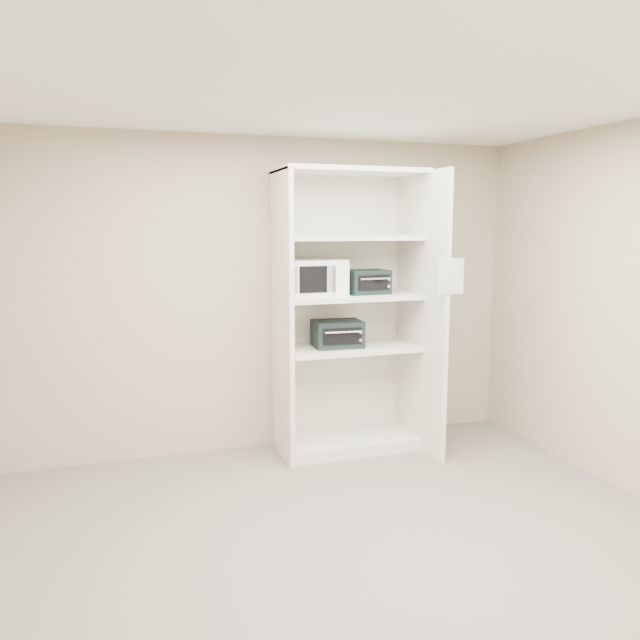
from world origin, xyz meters
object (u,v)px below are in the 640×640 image
object	(u,v)px
shelving_unit	(354,321)
toaster_oven_upper	(366,282)
microwave	(313,277)
toaster_oven_lower	(337,334)

from	to	relation	value
shelving_unit	toaster_oven_upper	world-z (taller)	shelving_unit
shelving_unit	microwave	size ratio (longest dim) A/B	4.83
shelving_unit	microwave	distance (m)	0.53
shelving_unit	toaster_oven_lower	world-z (taller)	shelving_unit
shelving_unit	toaster_oven_lower	bearing A→B (deg)	-177.08
shelving_unit	toaster_oven_lower	distance (m)	0.18
toaster_oven_upper	toaster_oven_lower	size ratio (longest dim) A/B	0.88
toaster_oven_upper	toaster_oven_lower	distance (m)	0.51
shelving_unit	toaster_oven_upper	size ratio (longest dim) A/B	6.76
microwave	toaster_oven_upper	distance (m)	0.47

